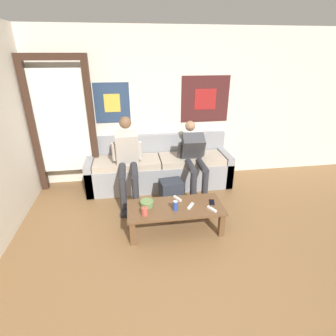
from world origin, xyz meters
name	(u,v)px	position (x,y,z in m)	size (l,w,h in m)	color
ground_plane	(207,299)	(0.00, 0.00, 0.00)	(18.00, 18.00, 0.00)	brown
wall_back	(166,108)	(0.00, 2.79, 1.28)	(10.00, 0.07, 2.55)	silver
door_frame	(62,119)	(-1.69, 2.57, 1.20)	(1.00, 0.10, 2.15)	#382319
couch	(159,168)	(-0.17, 2.44, 0.30)	(2.43, 0.71, 0.84)	gray
coffee_table	(175,210)	(-0.12, 1.11, 0.29)	(1.23, 0.54, 0.35)	brown
person_seated_adult	(127,157)	(-0.70, 2.05, 0.69)	(0.47, 0.90, 1.27)	#2D2D33
person_seated_teen	(194,156)	(0.36, 2.10, 0.63)	(0.47, 1.00, 1.12)	#2D2D33
backpack	(171,194)	(-0.07, 1.71, 0.19)	(0.36, 0.34, 0.41)	#282D38
ceramic_bowl	(147,203)	(-0.48, 1.19, 0.39)	(0.18, 0.18, 0.07)	#607F47
pillar_candle	(145,211)	(-0.52, 0.98, 0.40)	(0.08, 0.08, 0.11)	#B24C42
drink_can_blue	(175,206)	(-0.13, 1.04, 0.41)	(0.07, 0.07, 0.12)	#28479E
game_controller_near_left	(191,206)	(0.07, 1.08, 0.36)	(0.11, 0.14, 0.03)	white
game_controller_near_right	(177,198)	(-0.06, 1.29, 0.36)	(0.10, 0.14, 0.03)	white
game_controller_far_center	(212,209)	(0.32, 0.97, 0.36)	(0.10, 0.14, 0.03)	white
cell_phone	(212,202)	(0.37, 1.13, 0.35)	(0.10, 0.15, 0.01)	black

